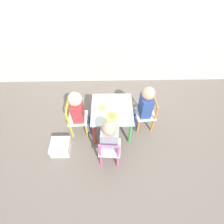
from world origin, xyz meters
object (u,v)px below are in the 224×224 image
at_px(plate_left, 102,108).
at_px(child_front, 110,137).
at_px(child_right, 145,105).
at_px(chair_pink, 110,150).
at_px(chair_orange, 147,114).
at_px(child_left, 79,110).
at_px(kids_table, 112,112).
at_px(storage_bin, 61,147).
at_px(chair_yellow, 77,119).
at_px(plate_front, 112,116).

bearing_deg(plate_left, child_front, -77.68).
xyz_separation_m(child_right, plate_left, (-0.56, -0.04, -0.00)).
height_order(chair_pink, chair_orange, same).
relative_size(chair_orange, child_left, 0.70).
bearing_deg(kids_table, storage_bin, -153.79).
bearing_deg(chair_orange, chair_pink, -49.91).
xyz_separation_m(child_front, plate_left, (-0.09, 0.43, 0.01)).
distance_m(child_left, child_front, 0.58).
relative_size(child_left, child_right, 0.98).
height_order(chair_orange, child_right, child_right).
height_order(child_right, plate_left, child_right).
bearing_deg(chair_yellow, chair_pink, -138.27).
relative_size(chair_orange, child_right, 0.68).
xyz_separation_m(chair_yellow, chair_pink, (0.45, -0.47, 0.00)).
relative_size(kids_table, child_front, 0.70).
bearing_deg(child_right, child_front, -49.94).
bearing_deg(child_left, child_front, -138.21).
relative_size(chair_yellow, child_right, 0.68).
bearing_deg(plate_left, child_right, 4.19).
bearing_deg(chair_orange, child_right, -90.00).
bearing_deg(child_left, chair_orange, -88.25).
distance_m(kids_table, plate_left, 0.15).
distance_m(kids_table, child_left, 0.44).
bearing_deg(chair_yellow, kids_table, -90.00).
bearing_deg(child_left, chair_yellow, 90.00).
bearing_deg(chair_yellow, plate_left, -89.26).
relative_size(child_left, plate_front, 4.30).
relative_size(chair_orange, storage_bin, 2.11).
height_order(chair_yellow, plate_left, chair_yellow).
relative_size(kids_table, plate_left, 2.80).
relative_size(chair_yellow, storage_bin, 2.11).
bearing_deg(chair_yellow, child_left, -90.00).
height_order(child_left, plate_front, child_left).
height_order(child_right, plate_front, child_right).
relative_size(child_front, plate_front, 4.34).
bearing_deg(kids_table, child_right, 5.42).
bearing_deg(chair_orange, plate_left, -91.11).
bearing_deg(child_front, chair_orange, -133.24).
distance_m(child_right, storage_bin, 1.26).
height_order(chair_orange, plate_front, chair_orange).
bearing_deg(plate_front, child_left, 165.60).
xyz_separation_m(child_left, plate_front, (0.43, -0.11, -0.00)).
relative_size(kids_table, chair_pink, 1.01).
xyz_separation_m(child_front, child_right, (0.46, 0.47, 0.01)).
bearing_deg(child_front, plate_left, -73.28).
height_order(child_right, storage_bin, child_right).
distance_m(child_right, plate_front, 0.46).
height_order(chair_pink, plate_left, chair_pink).
bearing_deg(storage_bin, kids_table, 26.21).
height_order(kids_table, plate_left, plate_left).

